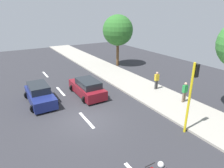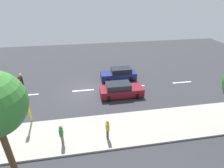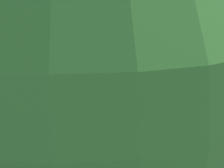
% 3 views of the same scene
% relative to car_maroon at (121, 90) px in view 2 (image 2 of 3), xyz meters
% --- Properties ---
extents(ground_plane, '(40.00, 60.00, 0.10)m').
position_rel_car_maroon_xyz_m(ground_plane, '(-1.83, -3.91, -0.76)').
color(ground_plane, '#2D2D33').
extents(sidewalk, '(4.00, 60.00, 0.15)m').
position_rel_car_maroon_xyz_m(sidewalk, '(5.17, -3.91, -0.64)').
color(sidewalk, '#9E998E').
rests_on(sidewalk, ground).
extents(lane_stripe_north, '(0.20, 2.40, 0.01)m').
position_rel_car_maroon_xyz_m(lane_stripe_north, '(-1.83, -9.91, -0.71)').
color(lane_stripe_north, white).
rests_on(lane_stripe_north, ground).
extents(lane_stripe_mid, '(0.20, 2.40, 0.01)m').
position_rel_car_maroon_xyz_m(lane_stripe_mid, '(-1.83, -3.91, -0.71)').
color(lane_stripe_mid, white).
rests_on(lane_stripe_mid, ground).
extents(lane_stripe_south, '(0.20, 2.40, 0.01)m').
position_rel_car_maroon_xyz_m(lane_stripe_south, '(-1.83, 2.09, -0.71)').
color(lane_stripe_south, white).
rests_on(lane_stripe_south, ground).
extents(lane_stripe_far_south, '(0.20, 2.40, 0.01)m').
position_rel_car_maroon_xyz_m(lane_stripe_far_south, '(-1.83, 8.09, -0.71)').
color(lane_stripe_far_south, white).
rests_on(lane_stripe_far_south, ground).
extents(car_maroon, '(2.21, 4.50, 1.52)m').
position_rel_car_maroon_xyz_m(car_maroon, '(0.00, 0.00, 0.00)').
color(car_maroon, maroon).
rests_on(car_maroon, ground).
extents(car_dark_blue, '(2.15, 4.35, 1.52)m').
position_rel_car_maroon_xyz_m(car_dark_blue, '(-3.95, 0.62, -0.00)').
color(car_dark_blue, navy).
rests_on(car_dark_blue, ground).
extents(motorcycle, '(0.60, 1.30, 1.53)m').
position_rel_car_maroon_xyz_m(motorcycle, '(-1.53, -10.67, -0.07)').
color(motorcycle, black).
rests_on(motorcycle, ground).
extents(pedestrian_near_signal, '(0.40, 0.24, 1.69)m').
position_rel_car_maroon_xyz_m(pedestrian_near_signal, '(6.08, -2.29, 0.35)').
color(pedestrian_near_signal, '#3F3F3F').
rests_on(pedestrian_near_signal, sidewalk).
extents(pedestrian_by_tree, '(0.40, 0.24, 1.69)m').
position_rel_car_maroon_xyz_m(pedestrian_by_tree, '(6.08, -5.56, 0.35)').
color(pedestrian_by_tree, '#72604C').
rests_on(pedestrian_by_tree, sidewalk).
extents(traffic_light_corner, '(0.49, 0.24, 4.50)m').
position_rel_car_maroon_xyz_m(traffic_light_corner, '(3.02, -8.36, 2.22)').
color(traffic_light_corner, yellow).
rests_on(traffic_light_corner, ground).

